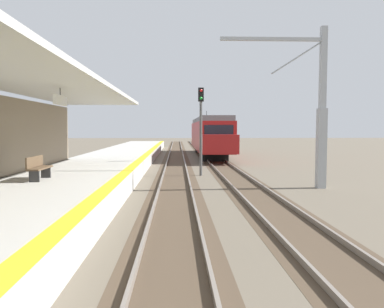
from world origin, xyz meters
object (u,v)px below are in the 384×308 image
Objects in this scene: catenary_pylon_far_side at (316,111)px; approaching_train at (210,135)px; platform_bench at (38,167)px; rail_signal_post at (201,122)px.

approaching_train is at bearing 98.57° from catenary_pylon_far_side.
platform_bench is (-8.47, -24.28, -0.80)m from approaching_train.
catenary_pylon_far_side is at bearing -81.43° from approaching_train.
catenary_pylon_far_side is 4.69× the size of platform_bench.
platform_bench is at bearing -128.70° from rail_signal_post.
platform_bench is (-6.58, -8.21, -1.82)m from rail_signal_post.
approaching_train is 2.61× the size of catenary_pylon_far_side.
rail_signal_post is at bearing 51.30° from platform_bench.
approaching_train is 21.28m from catenary_pylon_far_side.
approaching_train is 16.21m from rail_signal_post.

